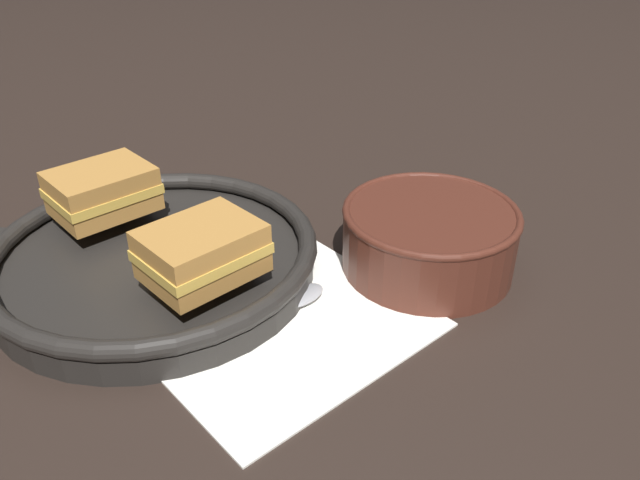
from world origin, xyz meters
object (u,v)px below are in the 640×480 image
soup_bowl (429,235)px  skillet (153,258)px  spoon (283,305)px  sandwich_near_left (204,253)px  sandwich_near_right (102,191)px

soup_bowl → skillet: bearing=141.4°
spoon → sandwich_near_left: bearing=139.8°
soup_bowl → sandwich_near_right: (-0.22, 0.25, 0.03)m
soup_bowl → skillet: size_ratio=0.44×
spoon → sandwich_near_right: size_ratio=1.53×
spoon → sandwich_near_right: 0.23m
skillet → sandwich_near_left: 0.10m
sandwich_near_left → sandwich_near_right: size_ratio=1.01×
spoon → skillet: size_ratio=0.39×
skillet → sandwich_near_right: (-0.00, 0.08, 0.04)m
spoon → sandwich_near_right: bearing=106.2°
sandwich_near_right → skillet: bearing=-86.9°
soup_bowl → sandwich_near_right: size_ratio=1.73×
soup_bowl → skillet: 0.27m
sandwich_near_right → sandwich_near_left: bearing=-86.1°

